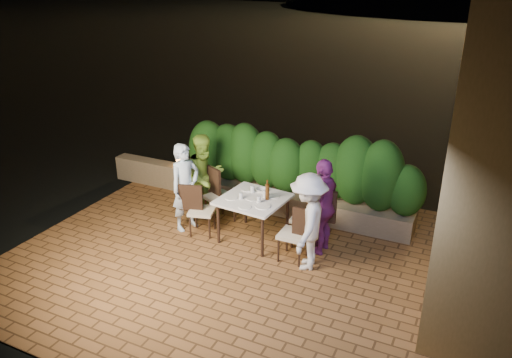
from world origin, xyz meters
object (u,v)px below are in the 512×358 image
Objects in this scene: diner_green at (205,177)px; diner_blue at (186,187)px; chair_left_back at (220,196)px; dining_table at (253,219)px; chair_left_front at (202,210)px; bowl at (262,190)px; diner_purple at (323,206)px; chair_right_front at (293,233)px; chair_right_back at (308,217)px; parapet_lamp at (179,163)px; diner_white at (308,222)px; beer_bottle at (267,190)px.

diner_blue is at bearing -162.11° from diner_green.
chair_left_back is 0.43m from diner_green.
chair_left_front is at bearing -166.57° from dining_table.
diner_purple is at bearing -8.25° from bowl.
bowl is 1.30m from diner_blue.
chair_left_back is at bearing -70.76° from diner_green.
diner_green reaches higher than chair_right_front.
chair_right_front is at bearing 83.39° from chair_right_back.
parapet_lamp is at bearing 57.94° from diner_blue.
chair_right_back is at bearing -99.20° from diner_purple.
chair_right_front reaches higher than dining_table.
diner_white reaches higher than bowl.
beer_bottle is 1.40m from diner_green.
chair_right_front is 0.58× the size of diner_purple.
beer_bottle is (0.22, 0.06, 0.54)m from dining_table.
dining_table is at bearing -165.35° from beer_bottle.
diner_purple reaches higher than chair_left_front.
diner_green is (-1.97, 0.67, 0.33)m from chair_right_front.
chair_left_front is 0.57× the size of diner_blue.
diner_purple is at bearing 164.28° from chair_right_back.
beer_bottle reaches higher than chair_right_front.
chair_left_front is at bearing -45.08° from parapet_lamp.
diner_green reaches higher than dining_table.
diner_blue is at bearing -159.50° from bowl.
chair_left_back is at bearing -21.03° from chair_right_front.
bowl is 1.30m from diner_white.
chair_right_front is 0.41m from diner_white.
diner_blue is 2.37m from diner_purple.
diner_purple is at bearing -5.73° from chair_left_front.
beer_bottle is at bearing 11.19° from chair_right_back.
chair_left_back is 2.00m from diner_purple.
diner_white reaches higher than chair_left_front.
parapet_lamp is (-3.41, 1.05, -0.22)m from diner_purple.
chair_left_front is (-1.09, -0.27, -0.48)m from beer_bottle.
chair_right_front is 0.58× the size of diner_green.
diner_green reaches higher than bowl.
diner_purple is (2.28, -0.23, 0.00)m from diner_green.
diner_purple is (0.92, 0.08, -0.13)m from beer_bottle.
chair_left_back is 0.62× the size of diner_purple.
diner_white is 0.55m from diner_purple.
beer_bottle is 0.38× the size of chair_left_front.
diner_purple is (1.14, 0.14, 0.41)m from dining_table.
dining_table is 2.56m from parapet_lamp.
chair_right_back is 7.35× the size of parapet_lamp.
dining_table is at bearing -2.01° from chair_left_front.
diner_green is 1.03× the size of diner_white.
chair_right_front is (1.70, -0.10, 0.01)m from chair_left_front.
chair_left_back is (-0.83, 0.02, -0.29)m from bowl.
chair_right_back is at bearing -6.37° from bowl.
dining_table is 5.54× the size of bowl.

